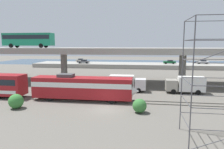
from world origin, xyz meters
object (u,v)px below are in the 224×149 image
object	(u,v)px
train_locomotive	(87,87)
scaffolding_tower	(213,77)
parked_car_2	(81,60)
parked_car_3	(203,62)
service_truck_west	(186,84)
parked_car_1	(170,62)
transit_bus_on_overpass	(28,39)
parked_car_0	(84,61)
service_truck_east	(126,83)

from	to	relation	value
train_locomotive	scaffolding_tower	size ratio (longest dim) A/B	1.51
train_locomotive	parked_car_2	xyz separation A→B (m)	(-17.31, 54.08, 0.13)
scaffolding_tower	parked_car_3	size ratio (longest dim) A/B	2.55
service_truck_west	parked_car_1	distance (m)	43.45
scaffolding_tower	parked_car_3	world-z (taller)	scaffolding_tower
transit_bus_on_overpass	parked_car_0	size ratio (longest dim) A/B	2.73
service_truck_east	scaffolding_tower	bearing A→B (deg)	-65.03
parked_car_1	parked_car_3	bearing A→B (deg)	-170.79
parked_car_1	parked_car_3	xyz separation A→B (m)	(12.65, 2.05, -0.00)
transit_bus_on_overpass	parked_car_2	world-z (taller)	transit_bus_on_overpass
service_truck_west	parked_car_2	xyz separation A→B (m)	(-33.78, 46.53, 0.68)
parked_car_2	parked_car_3	size ratio (longest dim) A/B	0.96
train_locomotive	parked_car_3	distance (m)	61.61
transit_bus_on_overpass	parked_car_3	size ratio (longest dim) A/B	2.76
transit_bus_on_overpass	parked_car_2	distance (m)	39.89
scaffolding_tower	service_truck_west	bearing A→B (deg)	84.95
parked_car_0	parked_car_2	bearing A→B (deg)	-63.53
train_locomotive	scaffolding_tower	world-z (taller)	scaffolding_tower
service_truck_west	parked_car_1	bearing A→B (deg)	-93.05
transit_bus_on_overpass	parked_car_1	bearing A→B (deg)	44.25
train_locomotive	service_truck_east	distance (m)	9.42
parked_car_2	service_truck_west	bearing A→B (deg)	-54.02
service_truck_west	parked_car_1	world-z (taller)	parked_car_1
service_truck_east	parked_car_1	world-z (taller)	parked_car_1
transit_bus_on_overpass	parked_car_3	distance (m)	62.95
service_truck_east	parked_car_3	distance (m)	52.28
service_truck_east	transit_bus_on_overpass	bearing A→B (deg)	162.63
parked_car_1	train_locomotive	bearing A→B (deg)	69.77
transit_bus_on_overpass	train_locomotive	bearing A→B (deg)	-39.55
train_locomotive	service_truck_east	size ratio (longest dim) A/B	2.46
train_locomotive	parked_car_0	bearing A→B (deg)	106.62
scaffolding_tower	transit_bus_on_overpass	bearing A→B (deg)	140.55
train_locomotive	parked_car_0	xyz separation A→B (m)	(-14.41, 48.25, 0.13)
transit_bus_on_overpass	service_truck_west	size ratio (longest dim) A/B	1.76
transit_bus_on_overpass	service_truck_east	size ratio (longest dim) A/B	1.76
service_truck_west	parked_car_2	world-z (taller)	parked_car_2
service_truck_west	scaffolding_tower	distance (m)	20.16
service_truck_east	parked_car_1	xyz separation A→B (m)	(13.19, 43.39, 0.69)
scaffolding_tower	parked_car_1	bearing A→B (deg)	86.32
train_locomotive	parked_car_1	xyz separation A→B (m)	(18.78, 50.94, 0.13)
train_locomotive	transit_bus_on_overpass	world-z (taller)	transit_bus_on_overpass
service_truck_west	parked_car_3	xyz separation A→B (m)	(14.97, 45.44, 0.69)
parked_car_0	parked_car_1	distance (m)	33.29
train_locomotive	service_truck_west	size ratio (longest dim) A/B	2.46
parked_car_2	scaffolding_tower	bearing A→B (deg)	-64.16
transit_bus_on_overpass	service_truck_east	bearing A→B (deg)	-17.37
service_truck_west	parked_car_1	xyz separation A→B (m)	(2.31, 43.39, 0.69)
scaffolding_tower	parked_car_0	world-z (taller)	scaffolding_tower
parked_car_1	parked_car_3	distance (m)	12.82
transit_bus_on_overpass	parked_car_2	size ratio (longest dim) A/B	2.87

